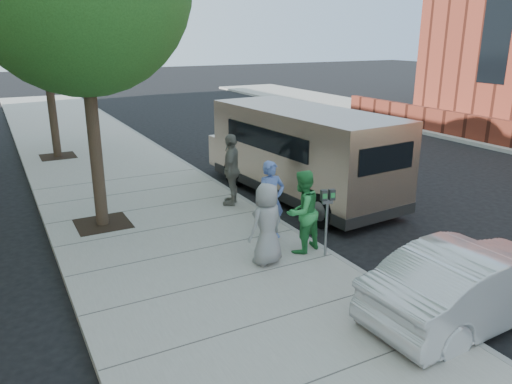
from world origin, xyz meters
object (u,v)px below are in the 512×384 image
at_px(tree_far, 42,18).
at_px(van, 300,151).
at_px(person_officer, 271,200).
at_px(person_striped_polo, 232,169).
at_px(person_green_shirt, 302,212).
at_px(parking_meter, 327,208).
at_px(sedan, 475,283).
at_px(person_gray_shirt, 267,224).

bearing_deg(tree_far, van, -54.66).
distance_m(person_officer, person_striped_polo, 2.44).
distance_m(tree_far, person_green_shirt, 12.14).
relative_size(van, person_green_shirt, 4.00).
height_order(parking_meter, person_officer, person_officer).
xyz_separation_m(person_green_shirt, person_striped_polo, (0.03, 3.33, 0.08)).
xyz_separation_m(parking_meter, person_striped_polo, (-0.27, 3.74, -0.07)).
bearing_deg(sedan, van, -11.72).
xyz_separation_m(person_officer, person_gray_shirt, (-0.69, -1.05, -0.06)).
distance_m(parking_meter, person_officer, 1.42).
height_order(sedan, person_green_shirt, person_green_shirt).
relative_size(person_officer, person_gray_shirt, 1.07).
distance_m(person_officer, person_gray_shirt, 1.26).
xyz_separation_m(sedan, person_striped_polo, (-1.10, 6.56, 0.42)).
relative_size(sedan, person_striped_polo, 2.13).
distance_m(parking_meter, person_green_shirt, 0.54).
distance_m(van, sedan, 6.80).
bearing_deg(person_gray_shirt, person_green_shirt, 174.50).
bearing_deg(van, person_striped_polo, 178.98).
distance_m(sedan, person_striped_polo, 6.66).
height_order(sedan, person_gray_shirt, person_gray_shirt).
xyz_separation_m(tree_far, person_gray_shirt, (2.31, -11.20, -3.94)).
bearing_deg(tree_far, sedan, -73.13).
bearing_deg(person_officer, sedan, -70.30).
xyz_separation_m(person_gray_shirt, person_striped_polo, (0.92, 3.48, 0.13)).
bearing_deg(person_gray_shirt, parking_meter, 152.24).
bearing_deg(person_green_shirt, sedan, 92.76).
bearing_deg(parking_meter, sedan, -62.06).
xyz_separation_m(van, sedan, (-1.05, -6.69, -0.65)).
bearing_deg(person_gray_shirt, sedan, 108.05).
relative_size(van, person_gray_shirt, 4.25).
distance_m(van, person_officer, 3.50).
xyz_separation_m(van, person_striped_polo, (-2.15, -0.13, -0.23)).
xyz_separation_m(van, person_green_shirt, (-2.18, -3.45, -0.30)).
height_order(tree_far, person_officer, tree_far).
height_order(parking_meter, van, van).
relative_size(sedan, person_gray_shirt, 2.47).
bearing_deg(parking_meter, person_striped_polo, 105.71).
relative_size(parking_meter, person_officer, 0.81).
distance_m(tree_far, person_officer, 11.28).
bearing_deg(person_officer, parking_meter, -67.30).
relative_size(person_green_shirt, person_striped_polo, 0.92).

